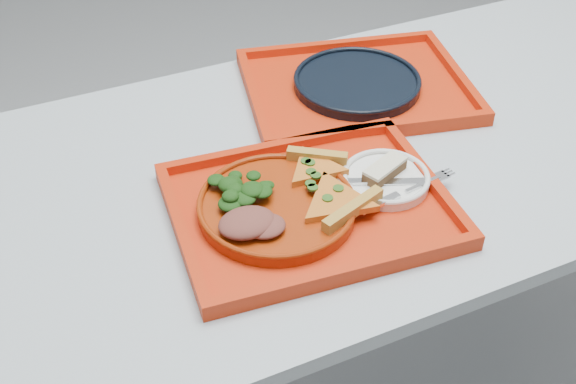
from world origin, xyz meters
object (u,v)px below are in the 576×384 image
object	(u,v)px
navy_plate	(357,83)
tray_main	(310,209)
tray_far	(357,89)
dinner_plate	(277,208)
dessert_bar	(385,170)

from	to	relation	value
navy_plate	tray_main	bearing A→B (deg)	-130.35
tray_far	navy_plate	world-z (taller)	navy_plate
tray_far	navy_plate	size ratio (longest dim) A/B	1.73
tray_main	tray_far	xyz separation A→B (m)	(0.25, 0.30, 0.00)
tray_far	dinner_plate	bearing A→B (deg)	-123.83
dinner_plate	dessert_bar	bearing A→B (deg)	-1.16
dinner_plate	dessert_bar	size ratio (longest dim) A/B	2.86
dinner_plate	dessert_bar	xyz separation A→B (m)	(0.20, -0.00, 0.02)
tray_far	tray_main	bearing A→B (deg)	-117.27
tray_main	navy_plate	xyz separation A→B (m)	(0.25, 0.30, 0.01)
navy_plate	dinner_plate	bearing A→B (deg)	-136.91
tray_far	dinner_plate	distance (m)	0.42
tray_far	dessert_bar	distance (m)	0.31
dinner_plate	navy_plate	world-z (taller)	dinner_plate
tray_far	dinner_plate	xyz separation A→B (m)	(-0.31, -0.29, 0.02)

